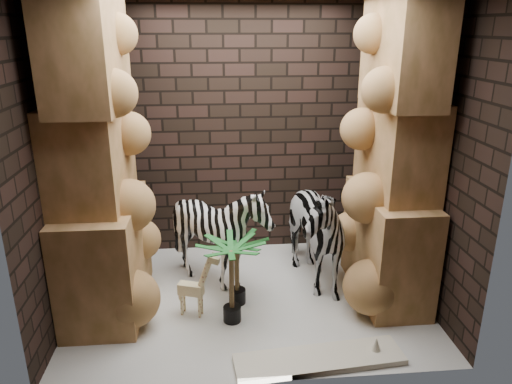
{
  "coord_description": "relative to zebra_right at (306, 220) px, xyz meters",
  "views": [
    {
      "loc": [
        -0.33,
        -4.31,
        2.66
      ],
      "look_at": [
        0.08,
        0.15,
        1.11
      ],
      "focal_mm": 33.55,
      "sensor_mm": 36.0,
      "label": 1
    }
  ],
  "objects": [
    {
      "name": "surfboard",
      "position": [
        -0.12,
        -1.35,
        -0.7
      ],
      "size": [
        1.45,
        0.48,
        0.05
      ],
      "primitive_type": "cube",
      "rotation": [
        0.0,
        0.0,
        0.09
      ],
      "color": "beige",
      "rests_on": "floor"
    },
    {
      "name": "zebra_left",
      "position": [
        -0.91,
        0.0,
        -0.19
      ],
      "size": [
        1.06,
        1.27,
        1.08
      ],
      "primitive_type": "imported",
      "rotation": [
        0.0,
        0.0,
        0.09
      ],
      "color": "white",
      "rests_on": "floor"
    },
    {
      "name": "wall_right",
      "position": [
        1.12,
        -0.3,
        0.77
      ],
      "size": [
        0.0,
        3.0,
        3.0
      ],
      "primitive_type": "plane",
      "rotation": [
        1.57,
        0.0,
        -1.57
      ],
      "color": "black",
      "rests_on": "ground"
    },
    {
      "name": "rock_pillar_right",
      "position": [
        0.79,
        -0.3,
        0.77
      ],
      "size": [
        0.58,
        1.25,
        3.0
      ],
      "primitive_type": null,
      "color": "tan",
      "rests_on": "floor"
    },
    {
      "name": "wall_back",
      "position": [
        -0.63,
        0.95,
        0.77
      ],
      "size": [
        3.5,
        0.0,
        3.5
      ],
      "primitive_type": "plane",
      "rotation": [
        1.57,
        0.0,
        0.0
      ],
      "color": "black",
      "rests_on": "ground"
    },
    {
      "name": "giraffe_toy",
      "position": [
        -1.21,
        -0.54,
        -0.37
      ],
      "size": [
        0.38,
        0.23,
        0.71
      ],
      "primitive_type": null,
      "rotation": [
        0.0,
        0.0,
        -0.33
      ],
      "color": "#FEEAA9",
      "rests_on": "floor"
    },
    {
      "name": "palm_back",
      "position": [
        -0.82,
        -0.68,
        -0.31
      ],
      "size": [
        0.36,
        0.36,
        0.84
      ],
      "primitive_type": null,
      "color": "#195F1E",
      "rests_on": "floor"
    },
    {
      "name": "zebra_right",
      "position": [
        0.0,
        0.0,
        0.0
      ],
      "size": [
        0.92,
        1.34,
        1.45
      ],
      "primitive_type": "imported",
      "rotation": [
        0.0,
        0.0,
        0.22
      ],
      "color": "white",
      "rests_on": "floor"
    },
    {
      "name": "wall_front",
      "position": [
        -0.63,
        -1.55,
        0.77
      ],
      "size": [
        3.5,
        0.0,
        3.5
      ],
      "primitive_type": "plane",
      "rotation": [
        -1.57,
        0.0,
        0.0
      ],
      "color": "black",
      "rests_on": "ground"
    },
    {
      "name": "wall_left",
      "position": [
        -2.38,
        -0.3,
        0.77
      ],
      "size": [
        0.0,
        3.0,
        3.0
      ],
      "primitive_type": "plane",
      "rotation": [
        1.57,
        0.0,
        1.57
      ],
      "color": "black",
      "rests_on": "ground"
    },
    {
      "name": "floor",
      "position": [
        -0.63,
        -0.3,
        -0.73
      ],
      "size": [
        3.5,
        3.5,
        0.0
      ],
      "primitive_type": "plane",
      "color": "beige",
      "rests_on": "ground"
    },
    {
      "name": "palm_front",
      "position": [
        -0.76,
        -0.37,
        -0.36
      ],
      "size": [
        0.36,
        0.36,
        0.73
      ],
      "primitive_type": null,
      "color": "#195F1E",
      "rests_on": "floor"
    },
    {
      "name": "rock_pillar_left",
      "position": [
        -2.03,
        -0.3,
        0.77
      ],
      "size": [
        0.68,
        1.3,
        3.0
      ],
      "primitive_type": null,
      "color": "tan",
      "rests_on": "floor"
    }
  ]
}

